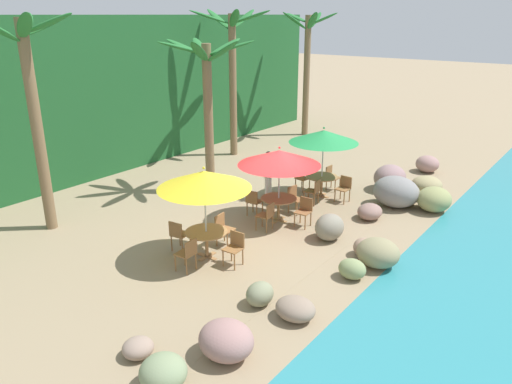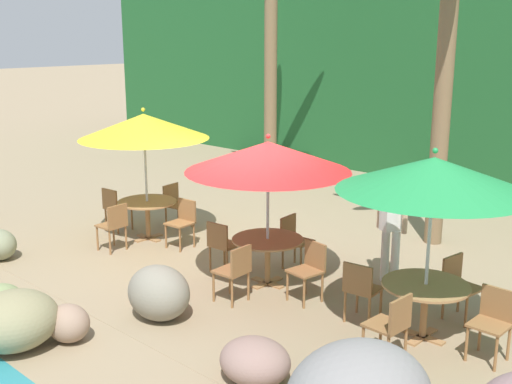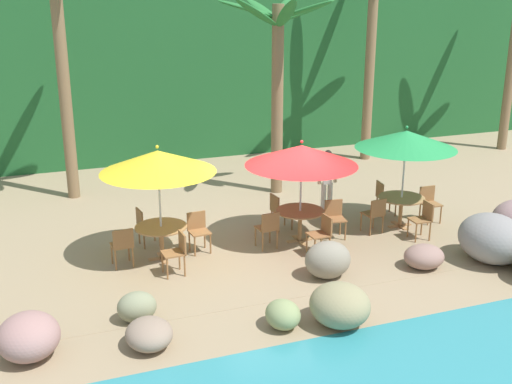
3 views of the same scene
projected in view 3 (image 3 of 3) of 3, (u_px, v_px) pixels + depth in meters
name	position (u px, v px, depth m)	size (l,w,h in m)	color
ground_plane	(274.00, 243.00, 14.24)	(120.00, 120.00, 0.00)	#937F60
terrace_deck	(274.00, 243.00, 14.24)	(18.00, 5.20, 0.01)	#937F60
foliage_backdrop	(176.00, 66.00, 21.35)	(28.00, 2.40, 6.00)	#1E5628
rock_seawall	(427.00, 259.00, 12.47)	(15.73, 3.15, 1.03)	gray
umbrella_yellow	(158.00, 161.00, 12.77)	(2.38, 2.38, 2.49)	silver
dining_table_yellow	(161.00, 232.00, 13.24)	(1.10, 1.10, 0.74)	#A37547
chair_yellow_seaward	(198.00, 229.00, 13.69)	(0.45, 0.46, 0.87)	olive
chair_yellow_inland	(145.00, 224.00, 13.95)	(0.48, 0.47, 0.87)	olive
chair_yellow_left	(122.00, 244.00, 12.86)	(0.45, 0.46, 0.87)	olive
chair_yellow_right	(177.00, 250.00, 12.57)	(0.45, 0.44, 0.87)	olive
umbrella_red	(301.00, 155.00, 13.75)	(2.50, 2.50, 2.36)	silver
dining_table_red	(300.00, 216.00, 14.19)	(1.10, 1.10, 0.74)	#A37547
chair_red_seaward	(335.00, 216.00, 14.47)	(0.48, 0.48, 0.87)	olive
chair_red_inland	(279.00, 209.00, 14.90)	(0.47, 0.46, 0.87)	olive
chair_red_left	(268.00, 227.00, 13.79)	(0.46, 0.47, 0.87)	olive
chair_red_right	(322.00, 232.00, 13.51)	(0.45, 0.45, 0.87)	olive
umbrella_green	(406.00, 140.00, 14.61)	(2.36, 2.36, 2.48)	silver
dining_table_green	(401.00, 202.00, 15.08)	(1.10, 1.10, 0.74)	#A37547
chair_green_seaward	(429.00, 201.00, 15.47)	(0.42, 0.43, 0.87)	olive
chair_green_inland	(383.00, 196.00, 15.89)	(0.48, 0.48, 0.87)	olive
chair_green_left	(375.00, 213.00, 14.66)	(0.47, 0.48, 0.87)	olive
chair_green_right	(423.00, 217.00, 14.37)	(0.45, 0.44, 0.87)	olive
palm_tree_nearest	(61.00, 45.00, 16.16)	(3.15, 2.96, 6.14)	brown
palm_tree_second	(278.00, 58.00, 16.75)	(3.12, 3.23, 5.30)	brown
palm_tree_third	(371.00, 34.00, 20.12)	(3.11, 3.50, 6.28)	brown
waiter_in_white	(327.00, 178.00, 15.73)	(0.52, 0.39, 1.70)	white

